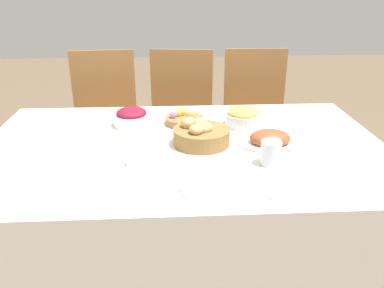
% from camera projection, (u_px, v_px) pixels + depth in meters
% --- Properties ---
extents(ground_plane, '(12.00, 12.00, 0.00)m').
position_uv_depth(ground_plane, '(185.00, 279.00, 2.08)').
color(ground_plane, brown).
extents(dining_table, '(1.78, 1.14, 0.75)m').
position_uv_depth(dining_table, '(184.00, 217.00, 1.93)').
color(dining_table, white).
rests_on(dining_table, ground).
extents(chair_far_right, '(0.43, 0.43, 0.98)m').
position_uv_depth(chair_far_right, '(256.00, 120.00, 2.77)').
color(chair_far_right, olive).
rests_on(chair_far_right, ground).
extents(chair_far_center, '(0.46, 0.46, 0.98)m').
position_uv_depth(chair_far_center, '(181.00, 122.00, 2.74)').
color(chair_far_center, olive).
rests_on(chair_far_center, ground).
extents(chair_far_left, '(0.46, 0.46, 0.98)m').
position_uv_depth(chair_far_left, '(106.00, 123.00, 2.72)').
color(chair_far_left, olive).
rests_on(chair_far_left, ground).
extents(bread_basket, '(0.25, 0.25, 0.12)m').
position_uv_depth(bread_basket, '(201.00, 135.00, 1.78)').
color(bread_basket, olive).
rests_on(bread_basket, dining_table).
extents(egg_basket, '(0.19, 0.19, 0.08)m').
position_uv_depth(egg_basket, '(184.00, 119.00, 2.03)').
color(egg_basket, olive).
rests_on(egg_basket, dining_table).
extents(ham_platter, '(0.28, 0.19, 0.08)m').
position_uv_depth(ham_platter, '(270.00, 139.00, 1.78)').
color(ham_platter, white).
rests_on(ham_platter, dining_table).
extents(beet_salad_bowl, '(0.18, 0.18, 0.09)m').
position_uv_depth(beet_salad_bowl, '(132.00, 117.00, 2.00)').
color(beet_salad_bowl, white).
rests_on(beet_salad_bowl, dining_table).
extents(pineapple_bowl, '(0.18, 0.18, 0.10)m').
position_uv_depth(pineapple_bowl, '(243.00, 117.00, 2.01)').
color(pineapple_bowl, silver).
rests_on(pineapple_bowl, dining_table).
extents(dinner_plate, '(0.25, 0.25, 0.01)m').
position_uv_depth(dinner_plate, '(215.00, 187.00, 1.43)').
color(dinner_plate, white).
rests_on(dinner_plate, dining_table).
extents(fork, '(0.02, 0.19, 0.00)m').
position_uv_depth(fork, '(172.00, 189.00, 1.42)').
color(fork, '#B7B7BC').
rests_on(fork, dining_table).
extents(knife, '(0.02, 0.19, 0.00)m').
position_uv_depth(knife, '(258.00, 187.00, 1.43)').
color(knife, '#B7B7BC').
rests_on(knife, dining_table).
extents(spoon, '(0.02, 0.19, 0.00)m').
position_uv_depth(spoon, '(266.00, 186.00, 1.44)').
color(spoon, '#B7B7BC').
rests_on(spoon, dining_table).
extents(drinking_cup, '(0.08, 0.08, 0.10)m').
position_uv_depth(drinking_cup, '(271.00, 153.00, 1.59)').
color(drinking_cup, silver).
rests_on(drinking_cup, dining_table).
extents(butter_dish, '(0.12, 0.07, 0.03)m').
position_uv_depth(butter_dish, '(142.00, 159.00, 1.61)').
color(butter_dish, white).
rests_on(butter_dish, dining_table).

